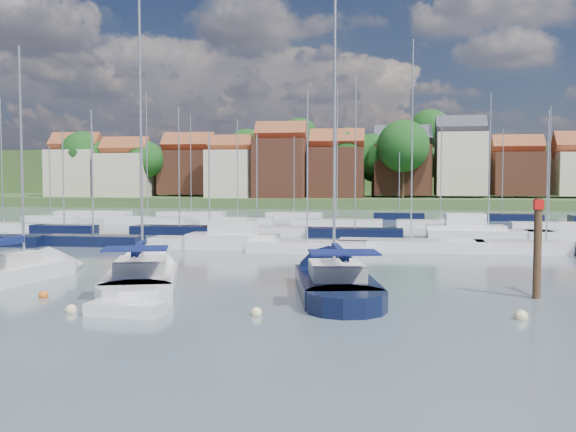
# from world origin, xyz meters

# --- Properties ---
(ground) EXTENTS (260.00, 260.00, 0.00)m
(ground) POSITION_xyz_m (0.00, 40.00, 0.00)
(ground) COLOR #495663
(ground) RESTS_ON ground
(sailboat_left) EXTENTS (4.53, 10.30, 13.64)m
(sailboat_left) POSITION_xyz_m (-12.93, 4.46, 0.36)
(sailboat_left) COLOR silver
(sailboat_left) RESTS_ON ground
(sailboat_centre) EXTENTS (6.85, 12.95, 16.98)m
(sailboat_centre) POSITION_xyz_m (-6.03, 3.56, 0.35)
(sailboat_centre) COLOR silver
(sailboat_centre) RESTS_ON ground
(sailboat_navy) EXTENTS (5.86, 13.39, 17.91)m
(sailboat_navy) POSITION_xyz_m (3.73, 3.86, 0.35)
(sailboat_navy) COLOR black
(sailboat_navy) RESTS_ON ground
(tender) EXTENTS (3.13, 1.63, 0.66)m
(tender) POSITION_xyz_m (-3.88, -3.91, 0.25)
(tender) COLOR silver
(tender) RESTS_ON ground
(timber_piling) EXTENTS (0.40, 0.40, 6.85)m
(timber_piling) POSITION_xyz_m (13.28, 2.32, 1.40)
(timber_piling) COLOR #4C331E
(timber_piling) RESTS_ON ground
(buoy_b) EXTENTS (0.49, 0.49, 0.49)m
(buoy_b) POSITION_xyz_m (-6.27, -3.86, 0.00)
(buoy_b) COLOR beige
(buoy_b) RESTS_ON ground
(buoy_c) EXTENTS (0.44, 0.44, 0.44)m
(buoy_c) POSITION_xyz_m (-9.14, -0.97, 0.00)
(buoy_c) COLOR #D85914
(buoy_c) RESTS_ON ground
(buoy_d) EXTENTS (0.47, 0.47, 0.47)m
(buoy_d) POSITION_xyz_m (1.35, -3.19, 0.00)
(buoy_d) COLOR beige
(buoy_d) RESTS_ON ground
(buoy_e) EXTENTS (0.41, 0.41, 0.41)m
(buoy_e) POSITION_xyz_m (3.96, 5.99, 0.00)
(buoy_e) COLOR #D85914
(buoy_e) RESTS_ON ground
(buoy_f) EXTENTS (0.55, 0.55, 0.55)m
(buoy_f) POSITION_xyz_m (11.72, -2.26, 0.00)
(buoy_f) COLOR beige
(buoy_f) RESTS_ON ground
(marina_field) EXTENTS (79.62, 41.41, 15.93)m
(marina_field) POSITION_xyz_m (1.91, 35.15, 0.43)
(marina_field) COLOR silver
(marina_field) RESTS_ON ground
(far_shore_town) EXTENTS (212.46, 90.00, 22.27)m
(far_shore_town) POSITION_xyz_m (2.23, 132.67, 4.61)
(far_shore_town) COLOR #3F5A2D
(far_shore_town) RESTS_ON ground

